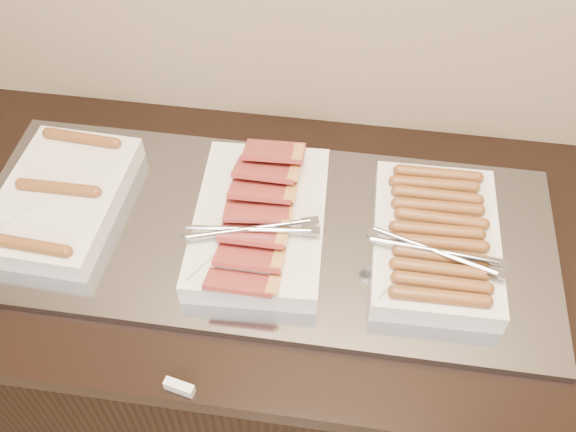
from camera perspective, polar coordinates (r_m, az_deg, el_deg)
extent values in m
cube|color=black|center=(1.74, -2.57, -11.17)|extent=(2.00, 0.70, 0.86)
cube|color=black|center=(1.36, -3.22, -2.06)|extent=(2.06, 0.76, 0.04)
cube|color=gray|center=(1.33, -2.40, -1.38)|extent=(1.20, 0.50, 0.02)
cube|color=silver|center=(1.42, -19.47, 1.50)|extent=(0.25, 0.37, 0.05)
cylinder|color=brown|center=(1.32, -22.15, -2.39)|extent=(0.16, 0.04, 0.03)
cylinder|color=brown|center=(1.40, -19.74, 2.36)|extent=(0.16, 0.03, 0.03)
cylinder|color=brown|center=(1.49, -17.87, 6.59)|extent=(0.16, 0.04, 0.03)
cube|color=silver|center=(1.30, -2.51, -0.42)|extent=(0.28, 0.40, 0.05)
cube|color=#A93641|center=(1.19, -4.11, -5.50)|extent=(0.13, 0.09, 0.04)
cube|color=#A93641|center=(1.22, -3.35, -3.42)|extent=(0.13, 0.09, 0.04)
cube|color=#A93641|center=(1.25, -3.04, -1.38)|extent=(0.13, 0.09, 0.04)
cube|color=#A93641|center=(1.28, -2.75, 0.57)|extent=(0.14, 0.10, 0.04)
cube|color=#A93641|center=(1.31, -2.34, 2.40)|extent=(0.13, 0.09, 0.04)
cube|color=#A93641|center=(1.34, -1.99, 4.15)|extent=(0.13, 0.09, 0.04)
cube|color=#A93641|center=(1.38, -1.21, 5.77)|extent=(0.13, 0.09, 0.04)
cube|color=silver|center=(1.30, 12.94, -2.14)|extent=(0.25, 0.37, 0.05)
cylinder|color=brown|center=(1.19, 13.37, -7.01)|extent=(0.16, 0.03, 0.03)
cylinder|color=brown|center=(1.21, 13.51, -5.81)|extent=(0.16, 0.03, 0.03)
cylinder|color=brown|center=(1.22, 13.32, -4.61)|extent=(0.16, 0.03, 0.03)
cylinder|color=brown|center=(1.24, 13.52, -3.49)|extent=(0.16, 0.03, 0.03)
cylinder|color=brown|center=(1.26, 13.37, -2.37)|extent=(0.16, 0.03, 0.03)
cylinder|color=brown|center=(1.28, 13.11, -1.26)|extent=(0.16, 0.03, 0.03)
cylinder|color=brown|center=(1.30, 13.48, -0.26)|extent=(0.16, 0.03, 0.03)
cylinder|color=brown|center=(1.32, 13.17, 0.79)|extent=(0.16, 0.03, 0.03)
cylinder|color=brown|center=(1.34, 13.11, 1.78)|extent=(0.16, 0.03, 0.03)
cylinder|color=brown|center=(1.36, 12.86, 2.77)|extent=(0.16, 0.03, 0.03)
cylinder|color=brown|center=(1.38, 13.20, 3.65)|extent=(0.16, 0.03, 0.03)
cube|color=silver|center=(1.16, -9.64, -14.77)|extent=(0.06, 0.03, 0.02)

